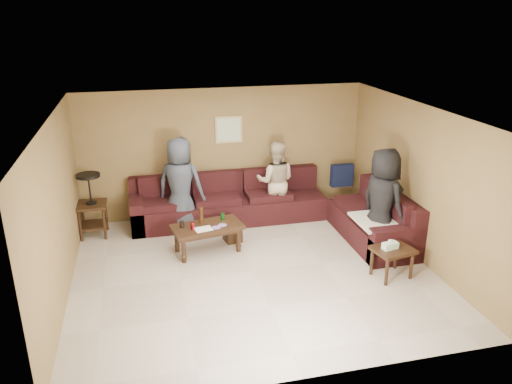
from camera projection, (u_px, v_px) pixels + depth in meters
room at (253, 171)px, 7.28m from camera, size 5.60×5.50×2.50m
sectional_sofa at (277, 211)px, 9.30m from camera, size 4.65×2.90×0.97m
coffee_table at (207, 229)px, 8.34m from camera, size 1.25×0.79×0.77m
end_table_left at (91, 204)px, 8.87m from camera, size 0.53×0.53×1.17m
side_table_right at (392, 252)px, 7.55m from camera, size 0.67×0.58×0.63m
waste_bin at (233, 232)px, 8.81m from camera, size 0.33×0.33×0.33m
wall_art at (229, 130)px, 9.54m from camera, size 0.52×0.04×0.52m
person_left at (181, 185)px, 9.02m from camera, size 1.02×0.87×1.76m
person_middle at (276, 181)px, 9.54m from camera, size 0.90×0.79×1.55m
person_right at (382, 201)px, 8.19m from camera, size 0.81×1.02×1.81m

